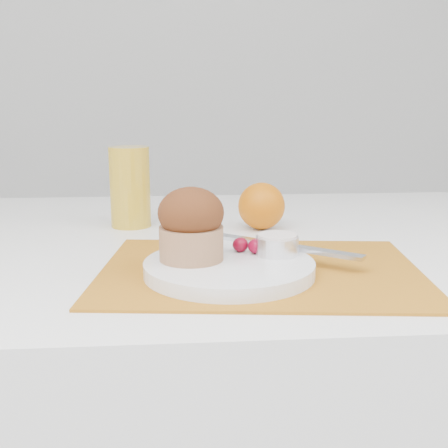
{
  "coord_description": "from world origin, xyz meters",
  "views": [
    {
      "loc": [
        -0.04,
        -0.83,
        0.97
      ],
      "look_at": [
        0.02,
        -0.08,
        0.8
      ],
      "focal_mm": 45.0,
      "sensor_mm": 36.0,
      "label": 1
    }
  ],
  "objects": [
    {
      "name": "table",
      "position": [
        0.0,
        0.05,
        0.38
      ],
      "size": [
        1.2,
        0.8,
        0.75
      ],
      "primitive_type": "cube",
      "color": "white",
      "rests_on": "ground"
    },
    {
      "name": "placemat",
      "position": [
        0.07,
        -0.14,
        0.75
      ],
      "size": [
        0.44,
        0.34,
        0.0
      ],
      "primitive_type": "cube",
      "rotation": [
        0.0,
        0.0,
        -0.11
      ],
      "color": "#B06A18",
      "rests_on": "table"
    },
    {
      "name": "plate",
      "position": [
        0.02,
        -0.16,
        0.76
      ],
      "size": [
        0.24,
        0.24,
        0.02
      ],
      "primitive_type": "cylinder",
      "rotation": [
        0.0,
        0.0,
        0.14
      ],
      "color": "white",
      "rests_on": "placemat"
    },
    {
      "name": "ramekin",
      "position": [
        0.09,
        -0.13,
        0.78
      ],
      "size": [
        0.06,
        0.06,
        0.02
      ],
      "primitive_type": "cylinder",
      "rotation": [
        0.0,
        0.0,
        0.17
      ],
      "color": "silver",
      "rests_on": "plate"
    },
    {
      "name": "cream",
      "position": [
        0.09,
        -0.13,
        0.79
      ],
      "size": [
        0.06,
        0.06,
        0.01
      ],
      "primitive_type": "cylinder",
      "rotation": [
        0.0,
        0.0,
        -0.18
      ],
      "color": "silver",
      "rests_on": "ramekin"
    },
    {
      "name": "raspberry_near",
      "position": [
        0.04,
        -0.12,
        0.78
      ],
      "size": [
        0.02,
        0.02,
        0.02
      ],
      "primitive_type": "ellipsoid",
      "color": "#530211",
      "rests_on": "plate"
    },
    {
      "name": "raspberry_far",
      "position": [
        0.06,
        -0.13,
        0.78
      ],
      "size": [
        0.02,
        0.02,
        0.02
      ],
      "primitive_type": "ellipsoid",
      "color": "#5B0217",
      "rests_on": "plate"
    },
    {
      "name": "butter_knife",
      "position": [
        0.11,
        -0.1,
        0.77
      ],
      "size": [
        0.18,
        0.14,
        0.01
      ],
      "primitive_type": "cube",
      "rotation": [
        0.0,
        0.0,
        -0.66
      ],
      "color": "#B9BBC2",
      "rests_on": "plate"
    },
    {
      "name": "orange",
      "position": [
        0.1,
        0.1,
        0.79
      ],
      "size": [
        0.08,
        0.08,
        0.08
      ],
      "primitive_type": "sphere",
      "color": "#D76A07",
      "rests_on": "table"
    },
    {
      "name": "juice_glass",
      "position": [
        -0.12,
        0.14,
        0.82
      ],
      "size": [
        0.09,
        0.09,
        0.14
      ],
      "primitive_type": "cylinder",
      "rotation": [
        0.0,
        0.0,
        0.35
      ],
      "color": "gold",
      "rests_on": "table"
    },
    {
      "name": "muffin",
      "position": [
        -0.02,
        -0.15,
        0.82
      ],
      "size": [
        0.1,
        0.1,
        0.09
      ],
      "color": "#AE7A54",
      "rests_on": "plate"
    }
  ]
}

